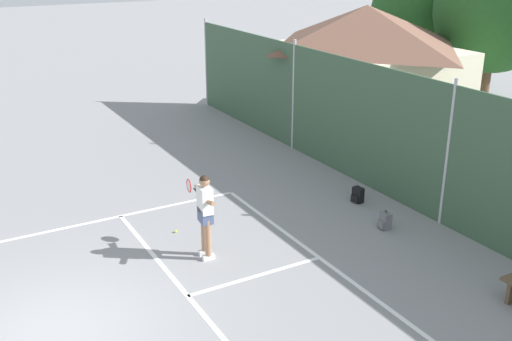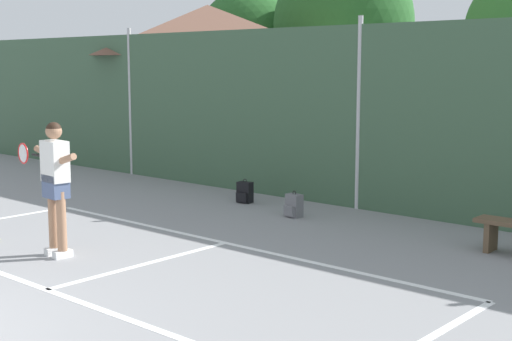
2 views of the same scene
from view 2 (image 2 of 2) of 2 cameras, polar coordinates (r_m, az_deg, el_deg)
name	(u,v)px [view 2 (image 2 of 2)]	position (r m, az deg, el deg)	size (l,w,h in m)	color
chainlink_fence	(359,118)	(13.23, 8.11, 4.14)	(26.09, 0.09, 3.49)	#38563D
clubhouse_building	(208,80)	(20.59, -3.80, 7.17)	(6.31, 5.71, 4.29)	beige
tennis_player	(55,177)	(10.20, -15.58, -0.46)	(1.44, 0.29, 1.85)	silver
backpack_black	(245,193)	(13.85, -0.90, -1.77)	(0.31, 0.28, 0.46)	black
backpack_grey	(294,206)	(12.56, 2.99, -2.81)	(0.30, 0.27, 0.46)	slate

